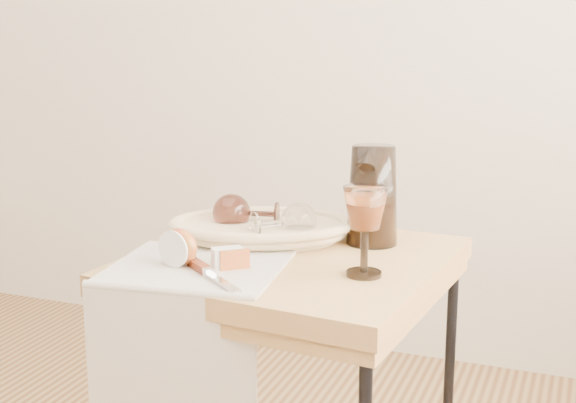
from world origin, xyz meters
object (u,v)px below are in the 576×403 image
at_px(wine_goblet, 365,231).
at_px(apple_half, 180,247).
at_px(table_knife, 211,274).
at_px(goblet_lying_a, 251,213).
at_px(pitcher, 373,195).
at_px(bread_basket, 261,231).
at_px(tea_towel, 197,267).
at_px(goblet_lying_b, 280,222).

relative_size(wine_goblet, apple_half, 2.21).
bearing_deg(table_knife, apple_half, -171.07).
distance_m(goblet_lying_a, pitcher, 0.28).
relative_size(bread_basket, table_knife, 1.81).
height_order(bread_basket, goblet_lying_a, goblet_lying_a).
height_order(pitcher, wine_goblet, pitcher).
bearing_deg(tea_towel, wine_goblet, 6.02).
bearing_deg(table_knife, goblet_lying_a, 138.78).
bearing_deg(pitcher, apple_half, -131.82).
xyz_separation_m(goblet_lying_a, pitcher, (0.27, 0.05, 0.05)).
distance_m(goblet_lying_b, wine_goblet, 0.28).
distance_m(goblet_lying_b, table_knife, 0.28).
distance_m(goblet_lying_a, goblet_lying_b, 0.10).
height_order(tea_towel, goblet_lying_a, goblet_lying_a).
relative_size(tea_towel, goblet_lying_a, 2.37).
bearing_deg(apple_half, pitcher, 58.21).
xyz_separation_m(wine_goblet, table_knife, (-0.26, -0.13, -0.08)).
bearing_deg(wine_goblet, goblet_lying_b, 148.22).
bearing_deg(goblet_lying_b, bread_basket, 112.45).
relative_size(bread_basket, goblet_lying_a, 2.59).
relative_size(tea_towel, bread_basket, 0.91).
bearing_deg(goblet_lying_b, goblet_lying_a, 110.62).
bearing_deg(goblet_lying_a, pitcher, 177.94).
bearing_deg(table_knife, tea_towel, 175.14).
bearing_deg(apple_half, bread_basket, 86.82).
relative_size(tea_towel, table_knife, 1.65).
relative_size(tea_towel, pitcher, 1.30).
distance_m(bread_basket, apple_half, 0.26).
distance_m(tea_towel, pitcher, 0.43).
relative_size(goblet_lying_a, wine_goblet, 0.79).
xyz_separation_m(goblet_lying_a, apple_half, (-0.04, -0.26, -0.01)).
distance_m(goblet_lying_a, wine_goblet, 0.37).
bearing_deg(goblet_lying_b, apple_half, -165.07).
distance_m(pitcher, wine_goblet, 0.24).
distance_m(tea_towel, table_knife, 0.08).
height_order(goblet_lying_a, table_knife, goblet_lying_a).
xyz_separation_m(bread_basket, pitcher, (0.24, 0.07, 0.09)).
relative_size(tea_towel, goblet_lying_b, 2.60).
bearing_deg(goblet_lying_a, table_knife, 87.65).
distance_m(goblet_lying_b, apple_half, 0.26).
bearing_deg(bread_basket, wine_goblet, -52.08).
relative_size(goblet_lying_b, apple_half, 1.59).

